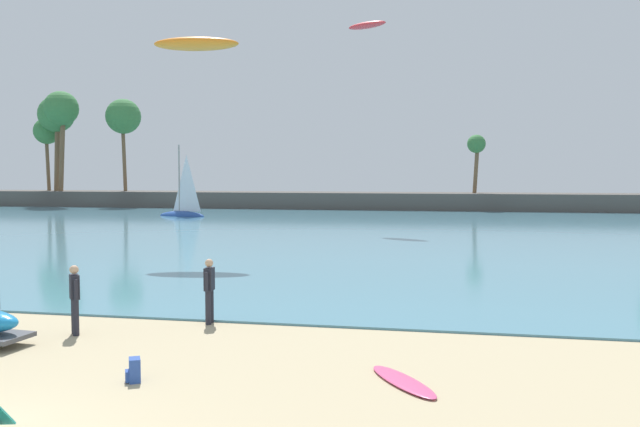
# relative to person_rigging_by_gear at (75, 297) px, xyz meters

# --- Properties ---
(sea) EXTENTS (220.00, 94.11, 0.06)m
(sea) POSITION_rel_person_rigging_by_gear_xyz_m (2.20, 48.93, -0.86)
(sea) COLOR teal
(sea) RESTS_ON ground
(palm_headland) EXTENTS (118.78, 7.43, 13.23)m
(palm_headland) POSITION_rel_person_rigging_by_gear_xyz_m (3.20, 55.90, 2.62)
(palm_headland) COLOR #514C47
(palm_headland) RESTS_ON ground
(person_rigging_by_gear) EXTENTS (0.38, 0.45, 1.67)m
(person_rigging_by_gear) POSITION_rel_person_rigging_by_gear_xyz_m (0.00, 0.00, 0.00)
(person_rigging_by_gear) COLOR #23232D
(person_rigging_by_gear) RESTS_ON ground
(person_at_waterline) EXTENTS (0.22, 0.55, 1.67)m
(person_at_waterline) POSITION_rel_person_rigging_by_gear_xyz_m (2.72, 1.72, 0.00)
(person_at_waterline) COLOR #23232D
(person_at_waterline) RESTS_ON ground
(backpack_near_kite) EXTENTS (0.36, 0.36, 0.44)m
(backpack_near_kite) POSITION_rel_person_rigging_by_gear_xyz_m (3.05, -3.02, -0.69)
(backpack_near_kite) COLOR #2D4C9E
(backpack_near_kite) RESTS_ON ground
(surfboard) EXTENTS (1.61, 2.03, 0.08)m
(surfboard) POSITION_rel_person_rigging_by_gear_xyz_m (7.92, -2.14, -0.85)
(surfboard) COLOR #E04C7F
(surfboard) RESTS_ON ground
(sailboat_near_shore) EXTENTS (4.86, 2.48, 6.76)m
(sailboat_near_shore) POSITION_rel_person_rigging_by_gear_xyz_m (-14.47, 40.43, -0.22)
(sailboat_near_shore) COLOR #234793
(sailboat_near_shore) RESTS_ON sea
(kite_aloft_high_over_bay) EXTENTS (3.21, 2.42, 0.48)m
(kite_aloft_high_over_bay) POSITION_rel_person_rigging_by_gear_xyz_m (2.92, 31.84, 13.17)
(kite_aloft_high_over_bay) COLOR red
(kite_aloft_low_near_shore) EXTENTS (4.07, 1.89, 0.67)m
(kite_aloft_low_near_shore) POSITION_rel_person_rigging_by_gear_xyz_m (-2.74, 14.67, 8.84)
(kite_aloft_low_near_shore) COLOR orange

